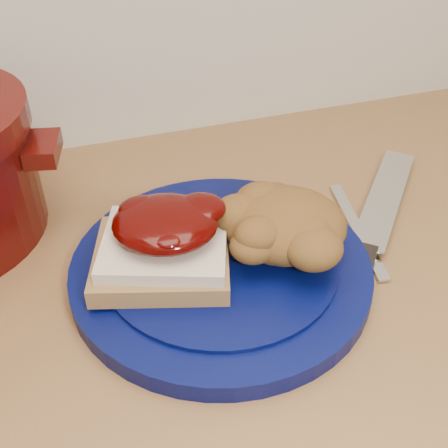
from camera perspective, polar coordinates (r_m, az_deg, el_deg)
name	(u,v)px	position (r m, az deg, el deg)	size (l,w,h in m)	color
plate	(221,269)	(0.57, -0.33, -4.56)	(0.30, 0.30, 0.02)	#04093E
sandwich	(164,242)	(0.53, -6.15, -1.86)	(0.15, 0.14, 0.06)	olive
stuffing_mound	(284,224)	(0.55, 6.16, -0.03)	(0.12, 0.11, 0.06)	brown
chef_knife	(363,261)	(0.59, 13.90, -3.63)	(0.25, 0.27, 0.02)	black
butter_knife	(357,228)	(0.65, 13.37, -0.41)	(0.17, 0.01, 0.00)	silver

